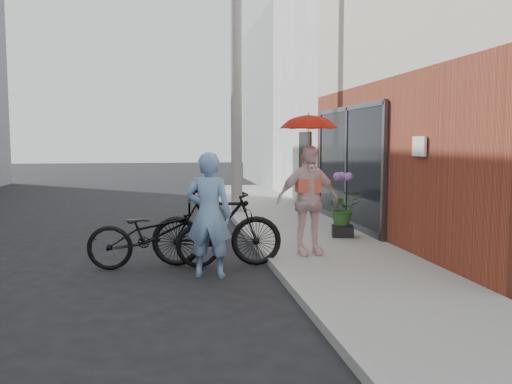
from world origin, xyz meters
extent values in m
plane|color=black|center=(0.00, 0.00, 0.00)|extent=(80.00, 80.00, 0.00)
cube|color=gray|center=(2.10, 2.00, 0.06)|extent=(2.20, 24.00, 0.12)
cube|color=#9E9E99|center=(0.94, 2.00, 0.06)|extent=(0.12, 24.00, 0.12)
cube|color=black|center=(3.16, 3.50, 1.36)|extent=(0.06, 3.80, 2.40)
cube|color=white|center=(3.16, 0.20, 1.82)|extent=(0.04, 0.40, 0.30)
cube|color=white|center=(7.20, 9.00, 3.50)|extent=(8.00, 6.00, 7.00)
cube|color=gray|center=(7.20, 16.00, 3.50)|extent=(8.00, 8.00, 7.00)
cylinder|color=#9E9E99|center=(1.10, 6.00, 3.50)|extent=(0.28, 0.28, 7.00)
imported|color=#79A2D7|center=(-0.05, -0.04, 0.88)|extent=(0.74, 0.59, 1.76)
imported|color=black|center=(-0.82, 0.57, 0.52)|extent=(1.99, 0.77, 1.03)
imported|color=black|center=(0.11, 0.60, 0.59)|extent=(2.03, 0.81, 1.18)
imported|color=#FCD3D5|center=(1.55, 0.66, 0.98)|extent=(1.04, 0.52, 1.72)
imported|color=red|center=(1.55, 0.66, 2.21)|extent=(0.86, 0.86, 0.75)
cube|color=black|center=(2.60, 2.09, 0.22)|extent=(0.48, 0.48, 0.21)
imported|color=#2F6026|center=(2.60, 2.09, 0.65)|extent=(0.59, 0.51, 0.66)
camera|label=1|loc=(-0.60, -7.52, 1.91)|focal=38.00mm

